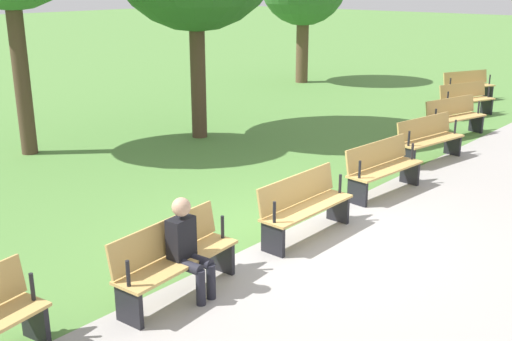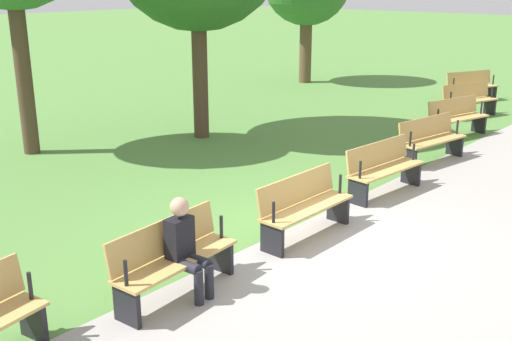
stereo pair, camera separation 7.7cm
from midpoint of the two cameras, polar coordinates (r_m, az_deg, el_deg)
ground_plane at (r=8.90m, az=5.01°, el=-6.18°), size 120.00×120.00×0.00m
path_paving at (r=7.76m, az=21.99°, el=-11.20°), size 38.14×6.32×0.01m
bench_0 at (r=19.82m, az=19.55°, el=7.46°), size 1.73×1.11×0.89m
bench_1 at (r=17.48m, az=19.35°, el=6.26°), size 1.74×1.00×0.89m
bench_2 at (r=15.15m, az=18.35°, el=4.77°), size 1.74×0.87×0.89m
bench_3 at (r=12.88m, az=16.14°, el=2.86°), size 1.73×0.75×0.89m
bench_4 at (r=10.72m, az=12.00°, el=0.29°), size 1.71×0.61×0.89m
bench_5 at (r=8.76m, az=4.74°, el=-3.25°), size 1.68×0.47×0.89m
bench_6 at (r=7.22m, az=-7.49°, el=-8.04°), size 1.71×0.61×0.89m
person_seated at (r=7.11m, az=-6.27°, el=-6.93°), size 0.35×0.54×1.20m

